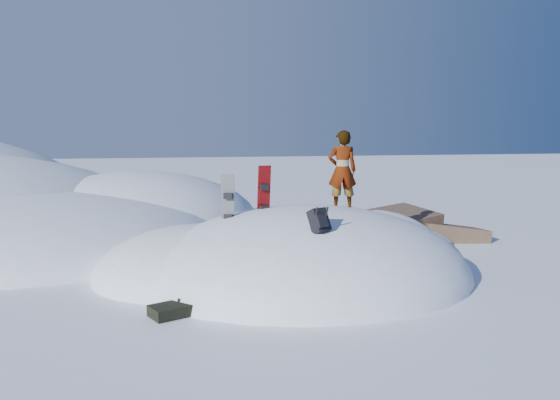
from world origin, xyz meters
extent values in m
plane|color=white|center=(0.00, 0.00, 0.00)|extent=(120.00, 120.00, 0.00)
ellipsoid|color=white|center=(0.00, 0.00, 0.00)|extent=(7.00, 6.00, 3.00)
ellipsoid|color=white|center=(-2.20, 0.60, 0.00)|extent=(4.40, 4.00, 2.20)
ellipsoid|color=white|center=(1.80, 0.80, 0.00)|extent=(3.60, 3.20, 2.50)
ellipsoid|color=white|center=(-6.00, 5.00, 0.00)|extent=(10.00, 9.00, 2.80)
ellipsoid|color=white|center=(-3.50, 7.50, 0.00)|extent=(8.00, 8.00, 3.60)
ellipsoid|color=white|center=(-5.50, 4.00, 0.00)|extent=(6.00, 5.00, 1.80)
cube|color=brown|center=(3.60, 3.40, 0.10)|extent=(2.82, 2.41, 1.62)
cube|color=brown|center=(5.20, 3.00, -0.10)|extent=(2.16, 1.80, 1.33)
cube|color=brown|center=(4.20, 4.60, 0.00)|extent=(2.08, 2.01, 1.10)
ellipsoid|color=white|center=(3.20, 2.40, 0.00)|extent=(3.20, 2.40, 1.00)
cube|color=red|center=(-0.82, 0.50, 1.59)|extent=(0.31, 0.22, 1.52)
cube|color=black|center=(-0.82, 0.44, 1.89)|extent=(0.20, 0.15, 0.13)
cube|color=black|center=(-0.82, 0.44, 1.44)|extent=(0.20, 0.15, 0.13)
cube|color=black|center=(-1.64, 0.19, 1.47)|extent=(0.28, 0.16, 1.47)
cube|color=black|center=(-1.64, 0.13, 1.76)|extent=(0.20, 0.15, 0.12)
cube|color=black|center=(-1.64, 0.13, 1.32)|extent=(0.20, 0.15, 0.12)
cube|color=black|center=(-0.25, -1.55, 1.45)|extent=(0.43, 0.47, 0.48)
cube|color=black|center=(-0.25, -1.68, 1.47)|extent=(0.27, 0.26, 0.26)
cylinder|color=black|center=(-0.35, -1.66, 1.57)|extent=(0.03, 0.17, 0.32)
cylinder|color=black|center=(-0.16, -1.66, 1.57)|extent=(0.03, 0.17, 0.32)
cube|color=black|center=(-2.91, -1.85, 0.10)|extent=(0.81, 0.69, 0.19)
cube|color=black|center=(-2.59, -1.64, 0.19)|extent=(0.41, 0.33, 0.13)
imported|color=slate|center=(0.92, 0.42, 2.22)|extent=(0.70, 0.53, 1.73)
camera|label=1|loc=(-3.29, -10.77, 3.01)|focal=35.00mm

